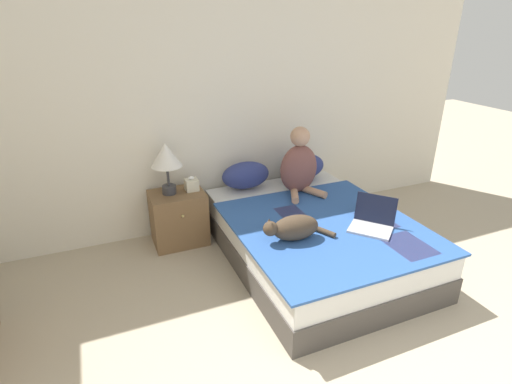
% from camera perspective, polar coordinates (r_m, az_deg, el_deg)
% --- Properties ---
extents(wall_back, '(5.72, 0.05, 2.55)m').
position_cam_1_polar(wall_back, '(4.01, -4.06, 12.60)').
color(wall_back, silver).
rests_on(wall_back, ground_plane).
extents(bed, '(1.49, 1.98, 0.45)m').
position_cam_1_polar(bed, '(3.64, 8.25, -6.58)').
color(bed, '#4C4742').
rests_on(bed, ground_plane).
extents(pillow_near, '(0.50, 0.27, 0.27)m').
position_cam_1_polar(pillow_near, '(4.03, -1.48, 2.41)').
color(pillow_near, navy).
rests_on(pillow_near, bed).
extents(pillow_far, '(0.50, 0.27, 0.27)m').
position_cam_1_polar(pillow_far, '(4.29, 6.65, 3.62)').
color(pillow_far, navy).
rests_on(pillow_far, bed).
extents(person_sitting, '(0.39, 0.38, 0.66)m').
position_cam_1_polar(person_sitting, '(3.90, 6.18, 3.73)').
color(person_sitting, brown).
rests_on(person_sitting, bed).
extents(cat_tabby, '(0.58, 0.23, 0.20)m').
position_cam_1_polar(cat_tabby, '(3.11, 5.38, -5.09)').
color(cat_tabby, '#473828').
rests_on(cat_tabby, bed).
extents(laptop_open, '(0.44, 0.44, 0.25)m').
position_cam_1_polar(laptop_open, '(3.42, 16.27, -4.15)').
color(laptop_open, '#B7B7BC').
rests_on(laptop_open, bed).
extents(nightstand, '(0.51, 0.41, 0.52)m').
position_cam_1_polar(nightstand, '(3.94, -10.98, -3.64)').
color(nightstand, brown).
rests_on(nightstand, ground_plane).
extents(table_lamp, '(0.28, 0.28, 0.49)m').
position_cam_1_polar(table_lamp, '(3.71, -12.71, 4.82)').
color(table_lamp, '#38383D').
rests_on(table_lamp, nightstand).
extents(tissue_box, '(0.12, 0.12, 0.14)m').
position_cam_1_polar(tissue_box, '(3.85, -9.19, 1.07)').
color(tissue_box, beige).
rests_on(tissue_box, nightstand).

